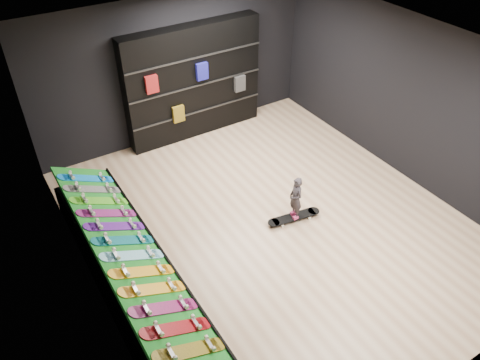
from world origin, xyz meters
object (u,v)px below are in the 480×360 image
display_rack (129,273)px  back_shelving (194,82)px  floor_skateboard (294,218)px  child (295,206)px

display_rack → back_shelving: size_ratio=1.50×
back_shelving → floor_skateboard: (0.06, -3.48, -1.16)m
display_rack → child: bearing=-3.2°
floor_skateboard → child: 0.29m
display_rack → child: 2.93m
back_shelving → floor_skateboard: 3.67m
child → floor_skateboard: bearing=97.5°
back_shelving → child: 3.59m
back_shelving → child: (0.06, -3.48, -0.87)m
display_rack → floor_skateboard: bearing=-3.2°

